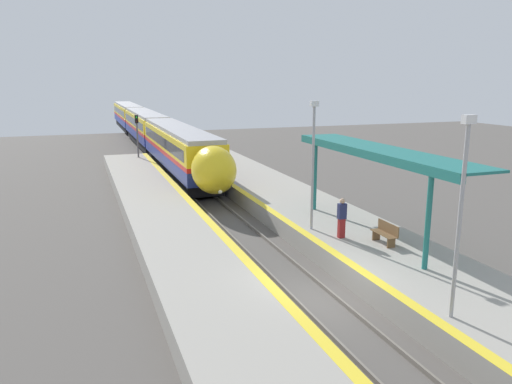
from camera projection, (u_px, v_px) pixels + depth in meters
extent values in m
plane|color=#56514C|center=(316.00, 301.00, 17.37)|extent=(120.00, 120.00, 0.00)
cube|color=slate|center=(298.00, 302.00, 17.12)|extent=(0.08, 90.00, 0.15)
cube|color=slate|center=(335.00, 296.00, 17.59)|extent=(0.08, 90.00, 0.15)
cube|color=black|center=(179.00, 168.00, 39.79)|extent=(2.39, 17.63, 0.82)
cube|color=navy|center=(179.00, 158.00, 39.60)|extent=(2.71, 19.16, 0.90)
cube|color=red|center=(179.00, 150.00, 39.46)|extent=(2.73, 19.16, 0.31)
cube|color=yellow|center=(178.00, 139.00, 39.28)|extent=(2.71, 19.16, 1.37)
cube|color=black|center=(178.00, 140.00, 39.29)|extent=(2.74, 17.63, 0.75)
cube|color=#9E9EA3|center=(178.00, 129.00, 39.10)|extent=(2.44, 19.16, 0.30)
cylinder|color=black|center=(189.00, 188.00, 33.12)|extent=(0.12, 0.95, 0.95)
cylinder|color=black|center=(210.00, 187.00, 33.59)|extent=(0.12, 0.95, 0.95)
cylinder|color=black|center=(182.00, 182.00, 35.14)|extent=(0.12, 0.95, 0.95)
cylinder|color=black|center=(202.00, 181.00, 35.61)|extent=(0.12, 0.95, 0.95)
cylinder|color=black|center=(161.00, 161.00, 44.03)|extent=(0.12, 0.95, 0.95)
cylinder|color=black|center=(177.00, 161.00, 44.50)|extent=(0.12, 0.95, 0.95)
cylinder|color=black|center=(157.00, 158.00, 46.05)|extent=(0.12, 0.95, 0.95)
cylinder|color=black|center=(172.00, 157.00, 46.53)|extent=(0.12, 0.95, 0.95)
ellipsoid|color=yellow|center=(214.00, 170.00, 29.48)|extent=(2.60, 3.69, 2.84)
ellipsoid|color=black|center=(216.00, 163.00, 28.95)|extent=(1.90, 2.16, 1.44)
sphere|color=#F9F4CC|center=(220.00, 192.00, 28.44)|extent=(0.24, 0.24, 0.24)
cube|color=black|center=(146.00, 140.00, 58.13)|extent=(2.39, 17.63, 0.82)
cube|color=navy|center=(146.00, 133.00, 57.94)|extent=(2.71, 19.16, 0.90)
cube|color=red|center=(145.00, 128.00, 57.80)|extent=(2.73, 19.16, 0.31)
cube|color=yellow|center=(145.00, 120.00, 57.62)|extent=(2.71, 19.16, 1.37)
cube|color=black|center=(145.00, 121.00, 57.64)|extent=(2.74, 17.63, 0.75)
cube|color=#9E9EA3|center=(145.00, 113.00, 57.44)|extent=(2.44, 19.16, 0.30)
cylinder|color=black|center=(148.00, 150.00, 51.46)|extent=(0.12, 0.95, 0.95)
cylinder|color=black|center=(162.00, 149.00, 51.93)|extent=(0.12, 0.95, 0.95)
cylinder|color=black|center=(145.00, 147.00, 53.48)|extent=(0.12, 0.95, 0.95)
cylinder|color=black|center=(159.00, 146.00, 53.95)|extent=(0.12, 0.95, 0.95)
cylinder|color=black|center=(135.00, 137.00, 62.37)|extent=(0.12, 0.95, 0.95)
cylinder|color=black|center=(147.00, 137.00, 62.85)|extent=(0.12, 0.95, 0.95)
cylinder|color=black|center=(133.00, 135.00, 64.39)|extent=(0.12, 0.95, 0.95)
cylinder|color=black|center=(144.00, 135.00, 64.87)|extent=(0.12, 0.95, 0.95)
cube|color=black|center=(129.00, 126.00, 76.47)|extent=(2.39, 17.63, 0.82)
cube|color=navy|center=(128.00, 120.00, 76.28)|extent=(2.71, 19.16, 0.90)
cube|color=red|center=(128.00, 116.00, 76.15)|extent=(2.73, 19.16, 0.31)
cube|color=yellow|center=(128.00, 110.00, 75.96)|extent=(2.71, 19.16, 1.37)
cube|color=black|center=(128.00, 111.00, 75.98)|extent=(2.74, 17.63, 0.75)
cube|color=#9E9EA3|center=(128.00, 105.00, 75.78)|extent=(2.44, 19.16, 0.30)
cylinder|color=black|center=(129.00, 131.00, 69.80)|extent=(0.12, 0.95, 0.95)
cylinder|color=black|center=(139.00, 131.00, 70.27)|extent=(0.12, 0.95, 0.95)
cylinder|color=black|center=(127.00, 130.00, 71.82)|extent=(0.12, 0.95, 0.95)
cylinder|color=black|center=(137.00, 129.00, 72.29)|extent=(0.12, 0.95, 0.95)
cylinder|color=black|center=(121.00, 124.00, 80.71)|extent=(0.12, 0.95, 0.95)
cylinder|color=black|center=(130.00, 124.00, 81.19)|extent=(0.12, 0.95, 0.95)
cylinder|color=black|center=(120.00, 123.00, 82.73)|extent=(0.12, 0.95, 0.95)
cylinder|color=black|center=(129.00, 123.00, 83.21)|extent=(0.12, 0.95, 0.95)
cube|color=#9E998E|center=(413.00, 275.00, 18.58)|extent=(4.80, 64.00, 0.88)
cube|color=yellow|center=(362.00, 271.00, 17.76)|extent=(0.40, 64.00, 0.01)
cube|color=#9E998E|center=(220.00, 304.00, 16.14)|extent=(3.81, 64.00, 0.88)
cube|color=yellow|center=(269.00, 284.00, 16.60)|extent=(0.40, 64.00, 0.01)
cube|color=brown|center=(391.00, 243.00, 20.16)|extent=(0.36, 0.06, 0.42)
cube|color=brown|center=(376.00, 235.00, 21.15)|extent=(0.36, 0.06, 0.42)
cube|color=brown|center=(384.00, 234.00, 20.61)|extent=(0.44, 1.44, 0.03)
cube|color=brown|center=(388.00, 228.00, 20.62)|extent=(0.04, 1.44, 0.44)
cube|color=maroon|center=(341.00, 228.00, 21.42)|extent=(0.28, 0.20, 0.84)
cube|color=navy|center=(342.00, 211.00, 21.25)|extent=(0.36, 0.22, 0.67)
sphere|color=tan|center=(342.00, 201.00, 21.15)|extent=(0.23, 0.23, 0.23)
cylinder|color=#59595E|center=(138.00, 145.00, 43.47)|extent=(0.14, 0.14, 3.86)
cube|color=black|center=(136.00, 119.00, 42.96)|extent=(0.28, 0.20, 0.70)
sphere|color=#1ED833|center=(137.00, 117.00, 42.82)|extent=(0.14, 0.14, 0.14)
sphere|color=#330A0A|center=(137.00, 121.00, 42.90)|extent=(0.14, 0.14, 0.14)
cylinder|color=#9E9EA3|center=(459.00, 224.00, 13.74)|extent=(0.12, 0.12, 5.52)
cube|color=silver|center=(469.00, 119.00, 13.10)|extent=(0.36, 0.20, 0.24)
cylinder|color=#9E9EA3|center=(313.00, 169.00, 22.17)|extent=(0.12, 0.12, 5.52)
cube|color=silver|center=(314.00, 104.00, 21.53)|extent=(0.36, 0.20, 0.24)
cylinder|color=#1E6B66|center=(428.00, 222.00, 17.59)|extent=(0.20, 0.20, 3.48)
cylinder|color=#1E6B66|center=(315.00, 177.00, 25.84)|extent=(0.20, 0.20, 3.48)
cube|color=#1E6B66|center=(363.00, 153.00, 21.31)|extent=(0.24, 11.98, 0.36)
cube|color=#1E6B66|center=(381.00, 150.00, 21.58)|extent=(2.00, 11.98, 0.10)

